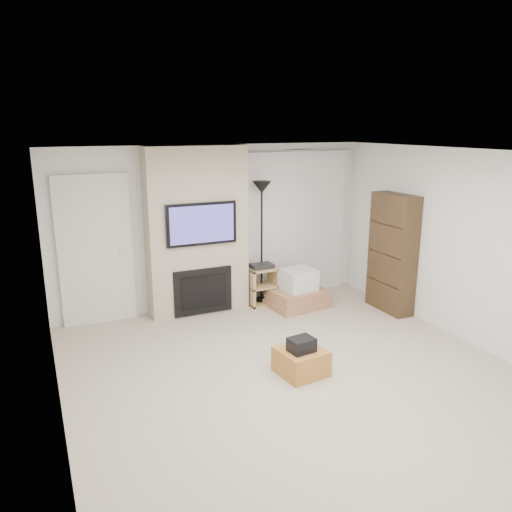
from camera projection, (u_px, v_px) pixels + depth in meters
name	position (u px, v px, depth m)	size (l,w,h in m)	color
floor	(300.00, 379.00, 5.64)	(5.00, 5.50, 0.00)	#B8AA96
ceiling	(306.00, 154.00, 5.00)	(5.00, 5.50, 0.00)	white
wall_back	(215.00, 227.00, 7.74)	(5.00, 2.50, 0.00)	silver
wall_left	(51.00, 307.00, 4.31)	(5.50, 2.50, 0.00)	silver
wall_right	(474.00, 249.00, 6.32)	(5.50, 2.50, 0.00)	silver
hvac_vent	(301.00, 150.00, 5.87)	(0.35, 0.18, 0.01)	silver
ottoman	(301.00, 361.00, 5.73)	(0.50, 0.50, 0.30)	#AD7031
black_bag	(302.00, 345.00, 5.62)	(0.28, 0.22, 0.16)	black
fireplace_wall	(197.00, 232.00, 7.41)	(1.50, 0.47, 2.50)	#BCAA94
entry_door	(96.00, 251.00, 7.03)	(1.02, 0.11, 2.14)	silver
vertical_blinds	(295.00, 219.00, 8.25)	(1.98, 0.10, 2.37)	silver
floor_lamp	(262.00, 208.00, 7.72)	(0.29, 0.29, 1.95)	black
av_stand	(262.00, 283.00, 7.93)	(0.45, 0.38, 0.66)	tan
box_stack	(298.00, 292.00, 7.84)	(0.97, 0.77, 0.60)	#AA7653
bookshelf	(392.00, 253.00, 7.54)	(0.30, 0.80, 1.80)	#342415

